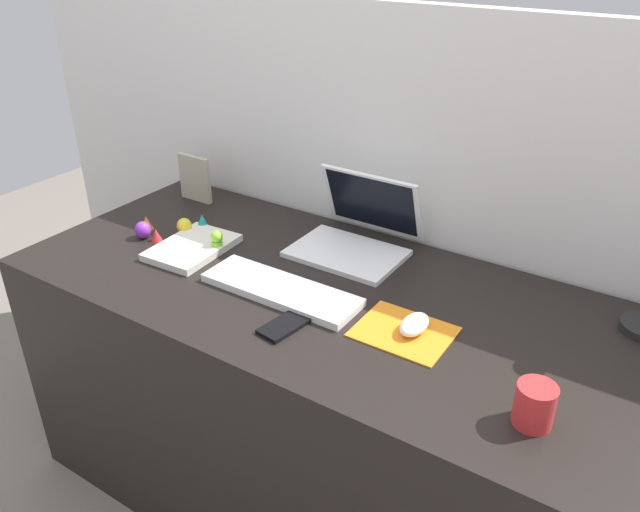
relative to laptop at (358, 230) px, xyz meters
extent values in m
plane|color=slate|center=(0.05, -0.24, -0.79)|extent=(6.00, 6.00, 0.00)
cube|color=silver|center=(0.05, 0.16, -0.10)|extent=(2.87, 0.05, 1.37)
cube|color=black|center=(0.05, -0.24, -0.42)|extent=(1.67, 0.72, 0.74)
cube|color=white|center=(0.00, -0.06, -0.05)|extent=(0.30, 0.21, 0.01)
cube|color=white|center=(0.00, 0.08, 0.06)|extent=(0.30, 0.08, 0.19)
cube|color=black|center=(0.00, 0.07, 0.06)|extent=(0.27, 0.06, 0.17)
cube|color=white|center=(-0.03, -0.32, -0.04)|extent=(0.41, 0.13, 0.02)
cube|color=orange|center=(0.30, -0.30, -0.05)|extent=(0.21, 0.17, 0.00)
ellipsoid|color=white|center=(0.31, -0.29, -0.03)|extent=(0.06, 0.10, 0.03)
cube|color=black|center=(0.06, -0.43, -0.05)|extent=(0.08, 0.14, 0.01)
cube|color=silver|center=(-0.37, -0.27, -0.04)|extent=(0.18, 0.25, 0.02)
cube|color=#B2A58C|center=(-0.61, 0.00, 0.02)|extent=(0.12, 0.02, 0.15)
cylinder|color=red|center=(0.62, -0.43, -0.01)|extent=(0.07, 0.07, 0.08)
cone|color=red|center=(-0.50, -0.28, -0.03)|extent=(0.03, 0.03, 0.04)
cylinder|color=#8CDB33|center=(-0.31, -0.24, -0.04)|extent=(0.03, 0.03, 0.03)
sphere|color=#8CDB33|center=(-0.31, -0.24, -0.01)|extent=(0.03, 0.03, 0.03)
cone|color=orange|center=(-0.58, -0.24, -0.03)|extent=(0.04, 0.04, 0.04)
cone|color=teal|center=(-0.44, -0.16, -0.03)|extent=(0.05, 0.05, 0.05)
ellipsoid|color=yellow|center=(-0.47, -0.20, -0.03)|extent=(0.04, 0.04, 0.05)
ellipsoid|color=purple|center=(-0.55, -0.29, -0.03)|extent=(0.05, 0.05, 0.05)
camera|label=1|loc=(0.77, -1.38, 0.77)|focal=35.40mm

